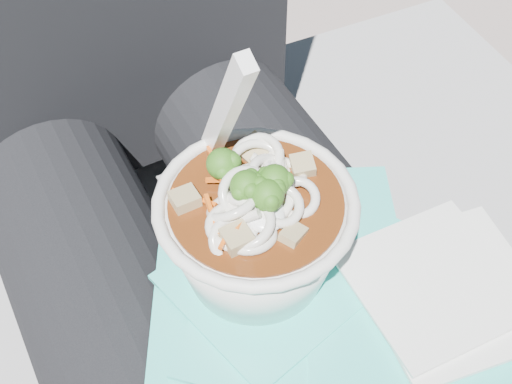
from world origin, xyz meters
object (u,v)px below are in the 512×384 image
lap (241,323)px  person_body (194,232)px  stone_ledge (193,355)px  udon_bowl (256,225)px  plastic_bag (341,334)px

lap → person_body: size_ratio=0.47×
lap → person_body: bearing=90.0°
stone_ledge → person_body: 0.34m
stone_ledge → lap: 0.35m
udon_bowl → person_body: bearing=95.1°
lap → plastic_bag: plastic_bag is taller
plastic_bag → udon_bowl: udon_bowl is taller
lap → plastic_bag: 0.12m
person_body → udon_bowl: bearing=-84.9°
person_body → udon_bowl: (0.01, -0.10, 0.12)m
person_body → plastic_bag: 0.19m
lap → udon_bowl: size_ratio=2.49×
stone_ledge → udon_bowl: udon_bowl is taller
person_body → udon_bowl: 0.16m
lap → udon_bowl: 0.14m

